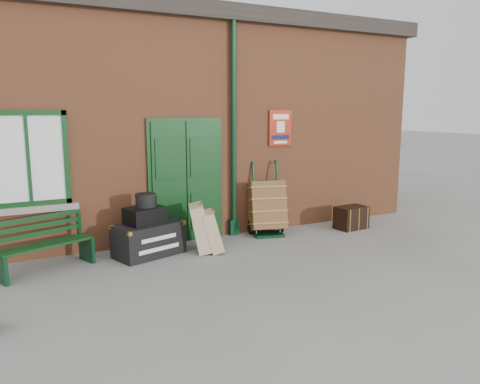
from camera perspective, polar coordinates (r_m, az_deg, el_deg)
ground at (r=7.65m, az=-0.44°, el=-8.31°), size 80.00×80.00×0.00m
station_building at (r=10.52m, az=-9.04°, el=8.54°), size 10.30×4.30×4.36m
bench at (r=7.66m, az=-22.84°, el=-5.73°), size 1.44×0.90×0.86m
houdini_trunk at (r=7.98m, az=-11.07°, el=-5.67°), size 1.23×0.91×0.55m
strongbox at (r=7.86m, az=-11.52°, el=-2.81°), size 0.71×0.60×0.28m
hatbox at (r=7.85m, az=-11.43°, el=-0.98°), size 0.41×0.41×0.22m
suitcase_back at (r=8.04m, az=-4.87°, el=-4.36°), size 0.53×0.66×0.83m
suitcase_front at (r=8.03m, az=-3.40°, el=-4.78°), size 0.52×0.61×0.72m
porter_trolley at (r=9.14m, az=3.25°, el=-1.80°), size 0.84×0.88×1.39m
dark_trunk at (r=9.85m, az=13.40°, el=-3.05°), size 0.67×0.48×0.46m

